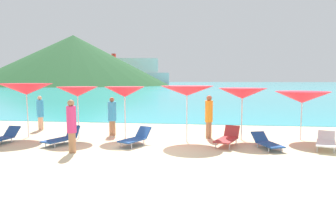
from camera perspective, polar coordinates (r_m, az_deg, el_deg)
ground_plane at (r=20.52m, az=1.27°, el=-1.39°), size 50.00×100.00×0.30m
ocean_water at (r=236.99m, az=6.96°, el=5.36°), size 650.00×440.00×0.02m
headland_hill at (r=158.47m, az=-17.39°, el=9.30°), size 95.06×95.06×24.67m
umbrella_0 at (r=14.48m, az=-25.24°, el=3.95°), size 2.41×2.41×2.36m
umbrella_1 at (r=13.42m, az=-16.76°, el=3.70°), size 1.75×1.75×2.22m
umbrella_2 at (r=13.13m, az=-8.19°, el=3.78°), size 1.80×1.80×2.22m
umbrella_3 at (r=12.22m, az=3.61°, el=4.01°), size 2.32×2.32×2.27m
umbrella_4 at (r=12.89m, az=13.88°, el=3.42°), size 2.13×2.13×2.17m
umbrella_5 at (r=13.68m, az=24.07°, el=2.57°), size 2.23×2.23×2.04m
lounge_chair_0 at (r=12.53m, az=-19.28°, el=-4.57°), size 1.09×1.62×0.68m
lounge_chair_1 at (r=11.65m, az=-6.13°, el=-4.85°), size 1.12×1.53×0.67m
lounge_chair_2 at (r=12.37m, az=27.72°, el=-4.95°), size 1.14×1.78×0.57m
lounge_chair_3 at (r=11.76m, az=11.21°, el=-4.79°), size 1.09×1.65×0.70m
lounge_chair_4 at (r=13.64m, az=-28.92°, el=-4.18°), size 0.69×1.68×0.60m
lounge_chair_5 at (r=11.67m, az=18.17°, el=-5.45°), size 1.03×1.60×0.52m
beachgoer_0 at (r=10.84m, az=-17.78°, el=-2.29°), size 0.32×0.32×1.84m
beachgoer_2 at (r=16.45m, az=-23.02°, el=0.01°), size 0.33×0.33×1.72m
beachgoer_3 at (r=13.92m, az=-10.52°, el=-0.64°), size 0.38×0.38×1.73m
beachgoer_4 at (r=13.04m, az=7.74°, el=-0.66°), size 0.33×0.33×1.85m
cruise_ship at (r=205.30m, az=-8.14°, el=7.37°), size 58.85×20.54×20.10m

